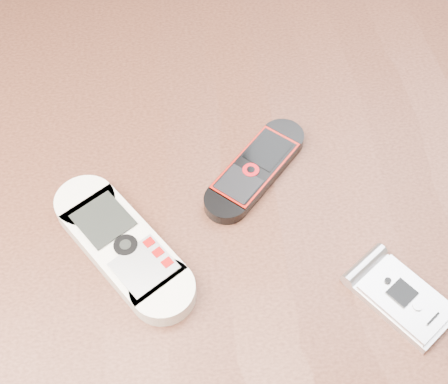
% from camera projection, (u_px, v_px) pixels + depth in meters
% --- Properties ---
extents(table, '(1.20, 0.80, 0.75)m').
position_uv_depth(table, '(220.00, 252.00, 0.69)').
color(table, black).
rests_on(table, ground).
extents(nokia_white, '(0.15, 0.18, 0.02)m').
position_uv_depth(nokia_white, '(123.00, 246.00, 0.56)').
color(nokia_white, white).
rests_on(nokia_white, table).
extents(nokia_black_red, '(0.13, 0.13, 0.01)m').
position_uv_depth(nokia_black_red, '(256.00, 169.00, 0.61)').
color(nokia_black_red, black).
rests_on(nokia_black_red, table).
extents(motorola_razr, '(0.10, 0.11, 0.01)m').
position_uv_depth(motorola_razr, '(403.00, 298.00, 0.53)').
color(motorola_razr, silver).
rests_on(motorola_razr, table).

